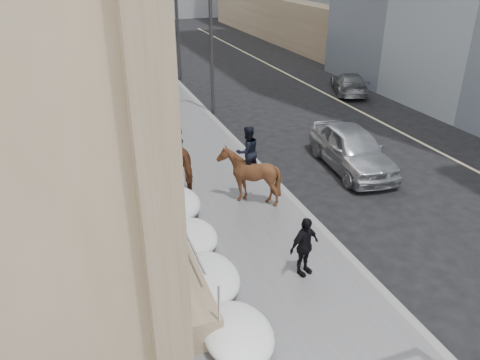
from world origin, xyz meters
name	(u,v)px	position (x,y,z in m)	size (l,w,h in m)	color
ground	(262,280)	(0.00, 0.00, 0.00)	(140.00, 140.00, 0.00)	black
sidewalk	(177,145)	(0.00, 10.00, 0.06)	(5.00, 80.00, 0.12)	#535356
curb	(233,138)	(2.62, 10.00, 0.06)	(0.24, 80.00, 0.12)	slate
lane_line	(378,121)	(10.50, 10.00, 0.01)	(0.15, 70.00, 0.01)	#BFB78C
far_podium	(464,74)	(15.50, 10.00, 2.00)	(2.00, 80.00, 4.00)	#76664C
streetlight_mid	(208,24)	(2.74, 14.00, 4.58)	(1.71, 0.24, 8.00)	#2D2D30
traffic_signal	(163,18)	(2.07, 22.00, 4.00)	(4.10, 0.22, 6.00)	#2D2D30
snow_bank	(152,157)	(-1.42, 8.11, 0.47)	(1.70, 18.10, 0.76)	white
mounted_horse_left	(181,156)	(-0.67, 6.04, 1.22)	(1.64, 2.67, 2.71)	#452614
mounted_horse_right	(248,171)	(1.12, 4.03, 1.20)	(1.84, 1.99, 2.62)	#3D2211
pedestrian	(304,246)	(1.04, -0.23, 0.95)	(0.97, 0.40, 1.65)	black
car_silver	(352,148)	(5.97, 5.37, 0.84)	(2.00, 4.96, 1.69)	#B8BBC1
car_grey	(349,83)	(11.85, 15.06, 0.62)	(1.73, 4.26, 1.24)	slate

